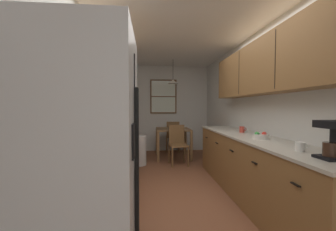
{
  "coord_description": "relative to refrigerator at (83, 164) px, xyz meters",
  "views": [
    {
      "loc": [
        -0.47,
        -2.74,
        1.32
      ],
      "look_at": [
        -0.1,
        1.4,
        1.15
      ],
      "focal_mm": 22.52,
      "sensor_mm": 36.0,
      "label": 1
    }
  ],
  "objects": [
    {
      "name": "microwave_over_range",
      "position": [
        -0.17,
        0.7,
        0.73
      ],
      "size": [
        0.39,
        0.62,
        0.33
      ],
      "color": "white"
    },
    {
      "name": "ceiling_slab",
      "position": [
        0.94,
        2.22,
        1.67
      ],
      "size": [
        4.4,
        9.0,
        0.08
      ],
      "primitive_type": "cube",
      "color": "white"
    },
    {
      "name": "mug_spare",
      "position": [
        1.89,
        0.35,
        0.02
      ],
      "size": [
        0.12,
        0.09,
        0.09
      ],
      "color": "white",
      "rests_on": "counter_right"
    },
    {
      "name": "upper_cabinets_left",
      "position": [
        -0.2,
        1.88,
        0.96
      ],
      "size": [
        0.33,
        1.95,
        0.74
      ],
      "color": "brown"
    },
    {
      "name": "wall_back",
      "position": [
        0.94,
        4.87,
        0.36
      ],
      "size": [
        4.4,
        0.1,
        2.55
      ],
      "primitive_type": "cube",
      "color": "silver",
      "rests_on": "ground"
    },
    {
      "name": "mug_by_coffeemaker",
      "position": [
        1.99,
        1.82,
        0.03
      ],
      "size": [
        0.12,
        0.08,
        0.1
      ],
      "color": "#BF3F33",
      "rests_on": "counter_right"
    },
    {
      "name": "trash_bin",
      "position": [
        0.24,
        3.27,
        -0.58
      ],
      "size": [
        0.33,
        0.33,
        0.67
      ],
      "primitive_type": "cylinder",
      "color": "silver",
      "rests_on": "ground"
    },
    {
      "name": "refrigerator",
      "position": [
        0.0,
        0.0,
        0.0
      ],
      "size": [
        0.75,
        0.78,
        1.84
      ],
      "color": "silver",
      "rests_on": "ground"
    },
    {
      "name": "wall_right",
      "position": [
        2.29,
        2.22,
        0.36
      ],
      "size": [
        0.1,
        9.0,
        2.55
      ],
      "primitive_type": "cube",
      "color": "silver",
      "rests_on": "ground"
    },
    {
      "name": "stove_range",
      "position": [
        -0.06,
        0.7,
        -0.45
      ],
      "size": [
        0.66,
        0.59,
        1.1
      ],
      "color": "white",
      "rests_on": "ground"
    },
    {
      "name": "fruit_bowl",
      "position": [
        1.93,
        1.12,
        0.02
      ],
      "size": [
        0.21,
        0.21,
        0.09
      ],
      "color": "silver",
      "rests_on": "counter_right"
    },
    {
      "name": "wall_left",
      "position": [
        -0.41,
        2.22,
        0.36
      ],
      "size": [
        0.1,
        9.0,
        2.55
      ],
      "primitive_type": "cube",
      "color": "silver",
      "rests_on": "ground"
    },
    {
      "name": "dining_chair_far",
      "position": [
        1.16,
        4.57,
        -0.42
      ],
      "size": [
        0.44,
        0.44,
        0.9
      ],
      "color": "brown",
      "rests_on": "ground"
    },
    {
      "name": "back_window",
      "position": [
        0.9,
        4.8,
        0.72
      ],
      "size": [
        0.79,
        0.05,
        1.02
      ],
      "color": "brown"
    },
    {
      "name": "counter_right",
      "position": [
        1.94,
        1.35,
        -0.47
      ],
      "size": [
        0.64,
        3.3,
        0.9
      ],
      "color": "brown",
      "rests_on": "ground"
    },
    {
      "name": "upper_cabinets_right",
      "position": [
        2.08,
        1.3,
        0.95
      ],
      "size": [
        0.33,
        2.98,
        0.74
      ],
      "color": "brown"
    },
    {
      "name": "counter_left",
      "position": [
        -0.06,
        1.93,
        -0.47
      ],
      "size": [
        0.64,
        1.87,
        0.9
      ],
      "color": "brown",
      "rests_on": "ground"
    },
    {
      "name": "dish_towel",
      "position": [
        0.3,
        0.85,
        -0.42
      ],
      "size": [
        0.02,
        0.16,
        0.24
      ],
      "primitive_type": "cube",
      "color": "white"
    },
    {
      "name": "ground_plane",
      "position": [
        0.94,
        2.22,
        -0.92
      ],
      "size": [
        12.0,
        12.0,
        0.0
      ],
      "primitive_type": "plane",
      "color": "brown"
    },
    {
      "name": "storage_canister",
      "position": [
        -0.06,
        1.31,
        0.07
      ],
      "size": [
        0.12,
        0.12,
        0.17
      ],
      "color": "#D84C19",
      "rests_on": "counter_left"
    },
    {
      "name": "pendant_light",
      "position": [
        1.08,
        3.92,
        1.06
      ],
      "size": [
        0.27,
        0.27,
        0.62
      ],
      "color": "black"
    },
    {
      "name": "dining_table",
      "position": [
        1.08,
        3.92,
        -0.28
      ],
      "size": [
        0.86,
        0.89,
        0.76
      ],
      "color": "brown",
      "rests_on": "ground"
    },
    {
      "name": "dining_chair_near",
      "position": [
        1.12,
        3.27,
        -0.42
      ],
      "size": [
        0.44,
        0.44,
        0.9
      ],
      "color": "brown",
      "rests_on": "ground"
    }
  ]
}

